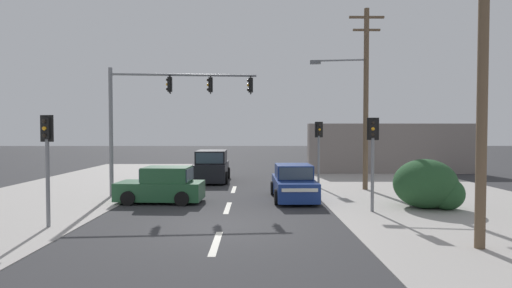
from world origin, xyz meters
name	(u,v)px	position (x,y,z in m)	size (l,w,h in m)	color
ground_plane	(222,226)	(0.00, 0.00, 0.00)	(140.00, 140.00, 0.00)	#303033
lane_dash_near	(216,243)	(0.00, -2.00, 0.00)	(0.20, 2.40, 0.01)	silver
lane_dash_mid	(228,208)	(0.00, 3.00, 0.00)	(0.20, 2.40, 0.01)	silver
lane_dash_far	(234,189)	(0.00, 8.00, 0.00)	(0.20, 2.40, 0.01)	silver
kerb_right_verge	(466,212)	(9.00, 2.00, 0.01)	(10.00, 44.00, 0.02)	#A39E99
kerb_left_verge	(28,203)	(-8.50, 4.00, 0.01)	(8.00, 40.00, 0.02)	#A39E99
utility_pole_foreground_right	(478,49)	(6.75, -2.60, 5.16)	(3.78, 0.55, 9.59)	brown
utility_pole_midground_right	(363,93)	(6.72, 7.89, 5.04)	(3.77, 0.65, 9.37)	brown
traffic_signal_mast	(163,104)	(-3.24, 6.01, 4.35)	(6.88, 0.79, 6.00)	slate
pedestal_signal_right_kerb	(373,148)	(5.51, 2.13, 2.42)	(0.43, 0.31, 3.56)	slate
pedestal_signal_left_kerb	(47,151)	(-5.47, -0.22, 2.42)	(0.44, 0.30, 3.56)	slate
pedestal_signal_far_median	(319,143)	(4.53, 8.54, 2.42)	(0.44, 0.31, 3.56)	slate
roadside_bush	(429,185)	(7.94, 2.84, 0.92)	(2.59, 2.22, 1.95)	#234C28
shopfront_wall_far	(391,149)	(11.00, 16.00, 1.80)	(12.00, 1.00, 3.60)	gray
sedan_oncoming_mid	(294,184)	(2.83, 5.03, 0.70)	(1.94, 4.26, 1.56)	navy
hatchback_kerbside_parked	(162,186)	(-2.88, 4.24, 0.70)	(3.72, 1.93, 1.53)	#235633
suv_crossing_left	(212,167)	(-1.50, 11.44, 0.88)	(2.11, 4.56, 1.90)	black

